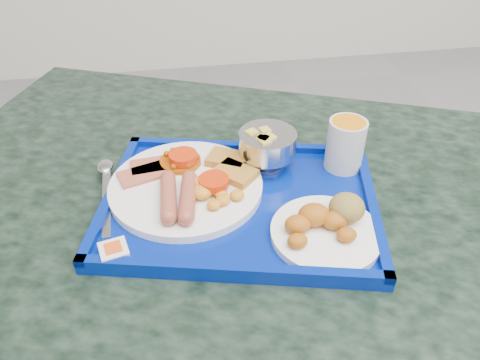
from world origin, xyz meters
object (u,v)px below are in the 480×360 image
Objects in this scene: bread_plate at (328,225)px; main_plate at (189,184)px; table at (256,285)px; tray at (240,203)px; juice_cup at (346,143)px; fruit_bowl at (267,144)px.

main_plate is at bearing 144.26° from bread_plate.
table is 2.96× the size of tray.
main_plate is 2.79× the size of juice_cup.
tray is at bearing -125.42° from fruit_bowl.
main_plate is 0.14m from fruit_bowl.
tray is at bearing 139.76° from bread_plate.
juice_cup is at bearing 63.13° from bread_plate.
juice_cup is at bearing 21.15° from table.
table is at bearing -158.85° from juice_cup.
table is at bearing -109.72° from fruit_bowl.
fruit_bowl is at bearing 169.34° from juice_cup.
juice_cup is (0.26, 0.02, 0.03)m from main_plate.
bread_plate is 0.17m from juice_cup.
main_plate is at bearing 151.93° from tray.
fruit_bowl is 0.13m from juice_cup.
fruit_bowl is (0.03, 0.08, 0.25)m from table.
juice_cup is (0.13, -0.02, 0.00)m from fruit_bowl.
table is 0.25m from bread_plate.
main_plate reaches higher than table.
bread_plate is at bearing -35.74° from main_plate.
main_plate reaches higher than tray.
juice_cup reaches higher than tray.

